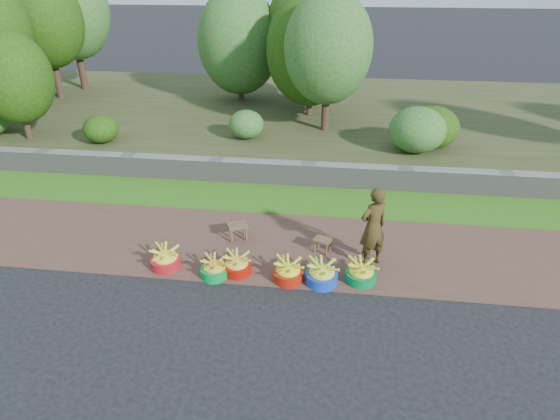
# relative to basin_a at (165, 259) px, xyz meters

# --- Properties ---
(ground_plane) EXTENTS (120.00, 120.00, 0.00)m
(ground_plane) POSITION_rel_basin_a_xyz_m (2.19, -0.33, -0.18)
(ground_plane) COLOR black
(ground_plane) RESTS_ON ground
(dirt_shoulder) EXTENTS (80.00, 2.50, 0.02)m
(dirt_shoulder) POSITION_rel_basin_a_xyz_m (2.19, 0.92, -0.17)
(dirt_shoulder) COLOR brown
(dirt_shoulder) RESTS_ON ground
(grass_verge) EXTENTS (80.00, 1.50, 0.04)m
(grass_verge) POSITION_rel_basin_a_xyz_m (2.19, 2.92, -0.16)
(grass_verge) COLOR #38791A
(grass_verge) RESTS_ON ground
(retaining_wall) EXTENTS (80.00, 0.35, 0.55)m
(retaining_wall) POSITION_rel_basin_a_xyz_m (2.19, 3.77, 0.10)
(retaining_wall) COLOR gray
(retaining_wall) RESTS_ON ground
(earth_bank) EXTENTS (80.00, 10.00, 0.50)m
(earth_bank) POSITION_rel_basin_a_xyz_m (2.19, 8.67, 0.07)
(earth_bank) COLOR #414624
(earth_bank) RESTS_ON ground
(vegetation) EXTENTS (34.62, 8.19, 4.71)m
(vegetation) POSITION_rel_basin_a_xyz_m (-2.07, 7.88, 2.51)
(vegetation) COLOR #3E291F
(vegetation) RESTS_ON earth_bank
(basin_a) EXTENTS (0.53, 0.53, 0.39)m
(basin_a) POSITION_rel_basin_a_xyz_m (0.00, 0.00, 0.00)
(basin_a) COLOR #B51621
(basin_a) RESTS_ON ground
(basin_b) EXTENTS (0.48, 0.48, 0.36)m
(basin_b) POSITION_rel_basin_a_xyz_m (0.90, -0.14, -0.02)
(basin_b) COLOR #02983A
(basin_b) RESTS_ON ground
(basin_c) EXTENTS (0.50, 0.50, 0.37)m
(basin_c) POSITION_rel_basin_a_xyz_m (1.25, -0.00, -0.01)
(basin_c) COLOR #A41107
(basin_c) RESTS_ON ground
(basin_d) EXTENTS (0.51, 0.51, 0.38)m
(basin_d) POSITION_rel_basin_a_xyz_m (2.14, -0.10, -0.00)
(basin_d) COLOR #A61C0B
(basin_d) RESTS_ON ground
(basin_e) EXTENTS (0.53, 0.53, 0.40)m
(basin_e) POSITION_rel_basin_a_xyz_m (2.70, -0.11, 0.00)
(basin_e) COLOR blue
(basin_e) RESTS_ON ground
(basin_f) EXTENTS (0.52, 0.52, 0.38)m
(basin_f) POSITION_rel_basin_a_xyz_m (3.34, 0.02, -0.00)
(basin_f) COLOR #037A37
(basin_f) RESTS_ON ground
(stool_left) EXTENTS (0.44, 0.40, 0.32)m
(stool_left) POSITION_rel_basin_a_xyz_m (1.05, 1.07, 0.10)
(stool_left) COLOR brown
(stool_left) RESTS_ON dirt_shoulder
(stool_right) EXTENTS (0.37, 0.33, 0.27)m
(stool_right) POSITION_rel_basin_a_xyz_m (2.67, 0.82, 0.06)
(stool_right) COLOR brown
(stool_right) RESTS_ON dirt_shoulder
(vendor_woman) EXTENTS (0.64, 0.59, 1.46)m
(vendor_woman) POSITION_rel_basin_a_xyz_m (3.51, 0.55, 0.57)
(vendor_woman) COLOR black
(vendor_woman) RESTS_ON dirt_shoulder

